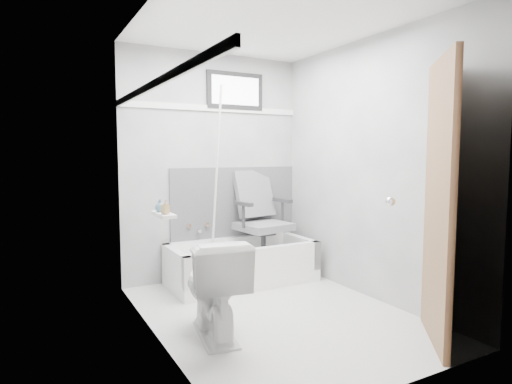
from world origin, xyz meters
TOP-DOWN VIEW (x-y plane):
  - floor at (0.00, 0.00)m, footprint 2.60×2.60m
  - ceiling at (0.00, 0.00)m, footprint 2.60×2.60m
  - wall_back at (0.00, 1.30)m, footprint 2.00×0.02m
  - wall_front at (0.00, -1.30)m, footprint 2.00×0.02m
  - wall_left at (-1.00, 0.00)m, footprint 0.02×2.60m
  - wall_right at (1.00, 0.00)m, footprint 0.02×2.60m
  - bathtub at (0.15, 0.93)m, footprint 1.50×0.70m
  - office_chair at (0.44, 0.98)m, footprint 0.68×0.68m
  - toilet at (-0.62, -0.14)m, footprint 0.54×0.80m
  - door at (0.98, -1.28)m, footprint 0.78×0.78m
  - window at (0.25, 1.29)m, footprint 0.66×0.04m
  - backerboard at (0.25, 1.29)m, footprint 1.50×0.02m
  - trim_back at (0.00, 1.29)m, footprint 2.00×0.02m
  - trim_left at (-0.99, 0.00)m, footprint 0.02×2.60m
  - pole at (-0.08, 1.06)m, footprint 0.02×0.32m
  - shelf at (-0.93, 0.05)m, footprint 0.10×0.32m
  - soap_bottle_a at (-0.94, -0.03)m, footprint 0.06×0.06m
  - soap_bottle_b at (-0.94, 0.11)m, footprint 0.10×0.10m
  - faucet at (-0.20, 1.27)m, footprint 0.26×0.10m

SIDE VIEW (x-z plane):
  - floor at x=0.00m, z-range 0.00..0.00m
  - bathtub at x=0.15m, z-range 0.00..0.42m
  - toilet at x=-0.62m, z-range 0.00..0.73m
  - faucet at x=-0.20m, z-range 0.47..0.63m
  - office_chair at x=0.44m, z-range 0.12..1.16m
  - backerboard at x=0.25m, z-range 0.41..1.19m
  - shelf at x=-0.93m, z-range 0.89..0.91m
  - soap_bottle_b at x=-0.94m, z-range 0.91..1.01m
  - soap_bottle_a at x=-0.94m, z-range 0.92..1.01m
  - door at x=0.98m, z-range 0.00..2.00m
  - pole at x=-0.08m, z-range 0.08..2.02m
  - wall_back at x=0.00m, z-range 0.00..2.40m
  - wall_front at x=0.00m, z-range 0.00..2.40m
  - wall_left at x=-1.00m, z-range 0.00..2.40m
  - wall_right at x=1.00m, z-range 0.00..2.40m
  - trim_back at x=0.00m, z-range 1.79..1.85m
  - trim_left at x=-0.99m, z-range 1.79..1.85m
  - window at x=0.25m, z-range 1.82..2.22m
  - ceiling at x=0.00m, z-range 2.40..2.40m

